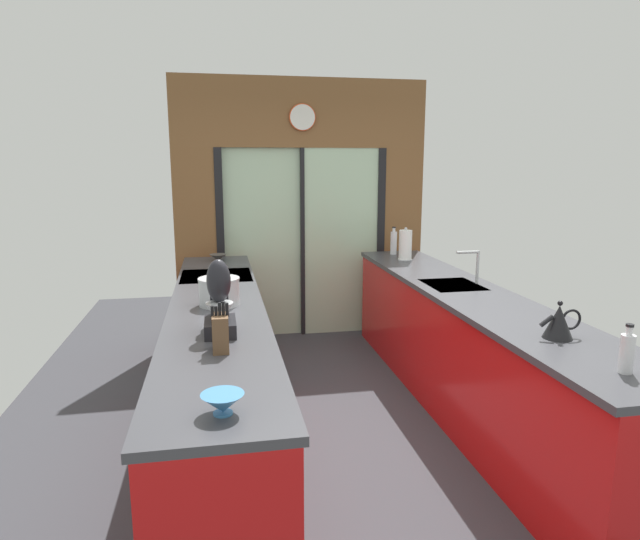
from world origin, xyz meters
The scene contains 16 objects.
ground_plane centered at (0.00, 0.60, -0.01)m, with size 5.04×7.60×0.02m, color #38383D.
back_wall_unit centered at (0.00, 2.40, 1.52)m, with size 2.64×0.12×2.70m.
left_counter_run centered at (-0.91, 0.13, 0.47)m, with size 0.62×3.80×0.92m.
right_counter_run centered at (0.91, 0.30, 0.46)m, with size 0.62×3.80×0.92m.
sink_faucet centered at (1.06, 0.55, 1.09)m, with size 0.19×0.02×0.26m.
oven_range centered at (-0.91, 1.25, 0.46)m, with size 0.60×0.60×0.92m.
mixing_bowl_near centered at (-0.89, -1.37, 0.96)m, with size 0.16×0.16×0.08m.
mixing_bowl_mid centered at (-0.89, 0.67, 0.96)m, with size 0.15×0.15×0.08m.
mixing_bowl_far centered at (-0.89, 1.94, 0.96)m, with size 0.17×0.17×0.07m.
knife_block centered at (-0.89, -0.66, 1.02)m, with size 0.09×0.14×0.25m.
stand_mixer centered at (-0.89, -0.37, 1.08)m, with size 0.17×0.27×0.42m.
stock_pot centered at (-0.89, 0.25, 1.01)m, with size 0.27×0.27×0.21m.
kettle centered at (0.89, -0.79, 1.01)m, with size 0.24×0.16×0.21m.
soap_bottle_near centered at (0.89, -1.29, 1.02)m, with size 0.06×0.06×0.23m.
soap_bottle_far centered at (0.89, 2.01, 1.04)m, with size 0.07×0.07×0.28m.
paper_towel_roll centered at (0.89, 1.65, 1.06)m, with size 0.14×0.14×0.32m.
Camera 1 is at (-0.89, -3.31, 1.85)m, focal length 30.61 mm.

